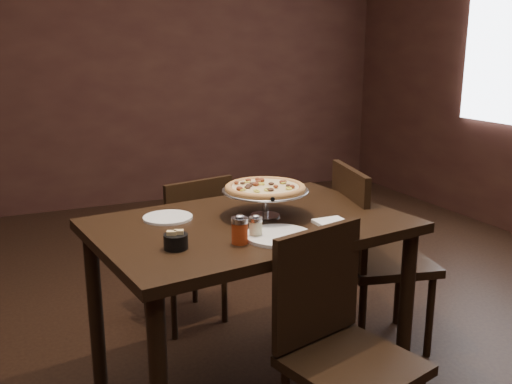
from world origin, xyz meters
name	(u,v)px	position (x,y,z in m)	size (l,w,h in m)	color
room	(249,78)	(0.06, 0.03, 1.40)	(6.04, 7.04, 2.84)	black
dining_table	(250,245)	(0.10, 0.09, 0.70)	(1.39, 1.02, 0.81)	black
pizza_stand	(265,188)	(0.18, 0.13, 0.93)	(0.37, 0.37, 0.15)	#B3B2B9
parmesan_shaker	(256,227)	(0.03, -0.11, 0.85)	(0.05, 0.05, 0.09)	beige
pepper_flake_shaker	(240,230)	(-0.05, -0.15, 0.86)	(0.06, 0.06, 0.11)	maroon
packet_caddy	(176,241)	(-0.29, -0.10, 0.83)	(0.09, 0.09, 0.07)	black
napkin_stack	(332,223)	(0.39, -0.09, 0.81)	(0.13, 0.13, 0.01)	white
plate_left	(168,217)	(-0.21, 0.27, 0.81)	(0.21, 0.21, 0.01)	white
plate_near	(279,236)	(0.11, -0.15, 0.81)	(0.27, 0.27, 0.01)	white
serving_spatula	(273,197)	(0.15, 0.00, 0.93)	(0.14, 0.14, 0.02)	#B3B2B9
chair_far	(190,245)	(0.05, 0.81, 0.47)	(0.48, 0.48, 0.85)	black
chair_near	(339,342)	(0.21, -0.45, 0.49)	(0.51, 0.51, 0.89)	black
chair_side	(371,250)	(0.82, 0.22, 0.52)	(0.53, 0.53, 0.95)	black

